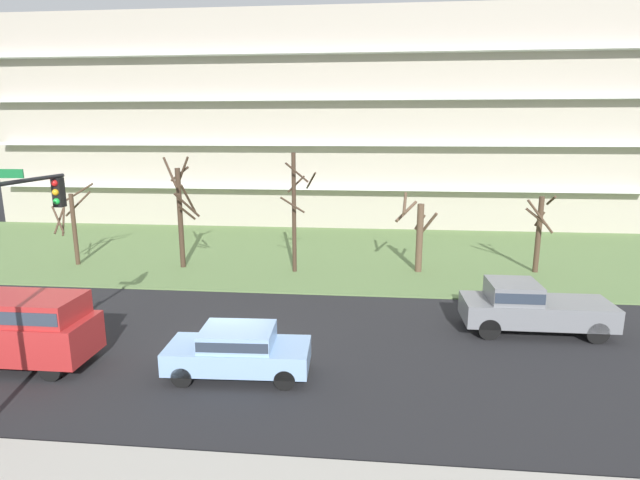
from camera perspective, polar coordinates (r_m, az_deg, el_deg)
name	(u,v)px	position (r m, az deg, el deg)	size (l,w,h in m)	color
ground	(232,347)	(18.32, -10.03, -11.96)	(160.00, 160.00, 0.00)	#232326
grass_lawn_strip	(292,252)	(31.31, -3.20, -1.40)	(80.00, 16.00, 0.08)	#66844C
apartment_building	(316,123)	(44.34, -0.48, 13.21)	(50.64, 13.04, 16.26)	#B2A899
tree_far_left	(72,223)	(31.15, -26.45, 1.71)	(1.98, 2.19, 4.60)	#4C3828
tree_left	(181,211)	(28.14, -15.60, 3.18)	(1.80, 1.68, 6.14)	#423023
tree_center	(295,209)	(26.24, -2.86, 3.52)	(1.87, 2.06, 6.40)	#423023
tree_right	(418,232)	(27.05, 11.12, 0.86)	(2.27, 2.12, 4.25)	brown
tree_far_right	(539,231)	(28.66, 23.74, 0.95)	(1.45, 1.43, 4.26)	#4C3828
pickup_gray_near_left	(530,306)	(20.57, 22.83, -6.98)	(5.41, 2.02, 1.95)	slate
sedan_blue_center_left	(238,349)	(16.01, -9.32, -12.23)	(4.47, 1.98, 1.57)	#8CB2E0
van_red_center_right	(11,324)	(19.08, -31.83, -8.20)	(5.21, 2.02, 2.36)	#B22828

